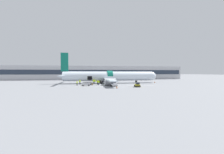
{
  "coord_description": "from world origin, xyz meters",
  "views": [
    {
      "loc": [
        -5.97,
        -46.96,
        4.31
      ],
      "look_at": [
        3.18,
        6.39,
        2.52
      ],
      "focal_mm": 22.0,
      "sensor_mm": 36.0,
      "label": 1
    }
  ],
  "objects": [
    {
      "name": "safety_cone_engine_left",
      "position": [
        1.67,
        -10.36,
        0.31
      ],
      "size": [
        0.5,
        0.5,
        0.66
      ],
      "color": "black",
      "rests_on": "ground_plane"
    },
    {
      "name": "terminal_strip",
      "position": [
        0.0,
        41.18,
        4.1
      ],
      "size": [
        107.79,
        13.36,
        8.19
      ],
      "color": "#B2B2B7",
      "rests_on": "ground_plane"
    },
    {
      "name": "ground_crew_loader_a",
      "position": [
        -2.55,
        -0.23,
        0.92
      ],
      "size": [
        0.6,
        0.41,
        1.74
      ],
      "color": "#1E2338",
      "rests_on": "ground_plane"
    },
    {
      "name": "airplane",
      "position": [
        1.88,
        7.41,
        2.76
      ],
      "size": [
        39.86,
        35.53,
        11.78
      ],
      "color": "silver",
      "rests_on": "ground_plane"
    },
    {
      "name": "baggage_tug_lead",
      "position": [
        8.4,
        -8.0,
        0.6
      ],
      "size": [
        2.13,
        3.15,
        1.39
      ],
      "color": "yellow",
      "rests_on": "ground_plane"
    },
    {
      "name": "suitcase_on_tarmac_upright",
      "position": [
        -4.67,
        -0.2,
        0.36
      ],
      "size": [
        0.47,
        0.39,
        0.84
      ],
      "color": "olive",
      "rests_on": "ground_plane"
    },
    {
      "name": "safety_cone_nose",
      "position": [
        21.08,
        5.84,
        0.3
      ],
      "size": [
        0.59,
        0.59,
        0.65
      ],
      "color": "black",
      "rests_on": "ground_plane"
    },
    {
      "name": "apron_marking_line",
      "position": [
        2.65,
        -4.81,
        0.0
      ],
      "size": [
        25.14,
        0.46,
        0.01
      ],
      "color": "silver",
      "rests_on": "ground_plane"
    },
    {
      "name": "ground_crew_loader_b",
      "position": [
        -9.07,
        3.78,
        0.91
      ],
      "size": [
        0.57,
        0.54,
        1.73
      ],
      "color": "black",
      "rests_on": "ground_plane"
    },
    {
      "name": "baggage_tug_mid",
      "position": [
        1.76,
        -4.9,
        0.69
      ],
      "size": [
        2.07,
        2.55,
        1.63
      ],
      "color": "silver",
      "rests_on": "ground_plane"
    },
    {
      "name": "baggage_cart_loading",
      "position": [
        -6.11,
        2.14,
        0.51
      ],
      "size": [
        4.3,
        2.3,
        1.0
      ],
      "color": "#999BA0",
      "rests_on": "ground_plane"
    },
    {
      "name": "ground_crew_driver",
      "position": [
        -3.63,
        5.0,
        0.93
      ],
      "size": [
        0.62,
        0.47,
        1.78
      ],
      "color": "black",
      "rests_on": "ground_plane"
    },
    {
      "name": "safety_cone_wingtip",
      "position": [
        3.05,
        -0.8,
        0.26
      ],
      "size": [
        0.46,
        0.46,
        0.55
      ],
      "color": "black",
      "rests_on": "ground_plane"
    },
    {
      "name": "ground_plane",
      "position": [
        0.0,
        0.0,
        0.0
      ],
      "size": [
        500.0,
        500.0,
        0.0
      ],
      "primitive_type": "plane",
      "color": "gray"
    },
    {
      "name": "ground_crew_marshal",
      "position": [
        -9.71,
        -0.59,
        0.84
      ],
      "size": [
        0.47,
        0.56,
        1.61
      ],
      "color": "#2D2D33",
      "rests_on": "ground_plane"
    },
    {
      "name": "ground_crew_helper",
      "position": [
        -4.2,
        4.22,
        0.96
      ],
      "size": [
        0.58,
        0.58,
        1.83
      ],
      "color": "#1E2338",
      "rests_on": "ground_plane"
    },
    {
      "name": "ground_crew_supervisor",
      "position": [
        -2.89,
        1.69,
        0.9
      ],
      "size": [
        0.59,
        0.4,
        1.71
      ],
      "color": "black",
      "rests_on": "ground_plane"
    },
    {
      "name": "baggage_cart_queued",
      "position": [
        -6.73,
        -2.1,
        0.45
      ],
      "size": [
        3.69,
        2.19,
        0.91
      ],
      "color": "#B7BABF",
      "rests_on": "ground_plane"
    }
  ]
}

